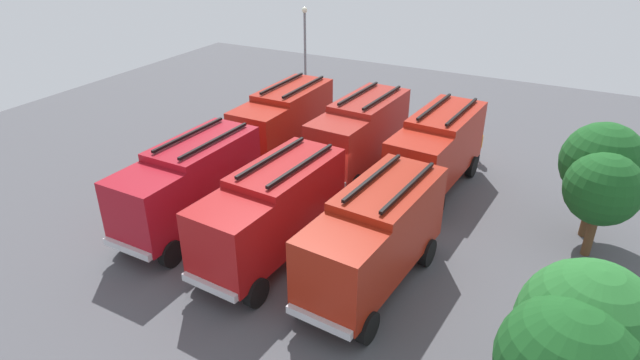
# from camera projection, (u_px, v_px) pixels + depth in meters

# --- Properties ---
(ground_plane) EXTENTS (51.21, 51.21, 0.00)m
(ground_plane) POSITION_uv_depth(u_px,v_px,m) (320.00, 207.00, 24.64)
(ground_plane) COLOR #4C4C51
(fire_truck_0) EXTENTS (7.22, 2.81, 3.88)m
(fire_truck_0) POSITION_uv_depth(u_px,v_px,m) (284.00, 119.00, 28.86)
(fire_truck_0) COLOR #A31C10
(fire_truck_0) RESTS_ON ground
(fire_truck_1) EXTENTS (7.26, 2.89, 3.88)m
(fire_truck_1) POSITION_uv_depth(u_px,v_px,m) (189.00, 182.00, 22.17)
(fire_truck_1) COLOR #A3121E
(fire_truck_1) RESTS_ON ground
(fire_truck_2) EXTENTS (7.34, 3.13, 3.88)m
(fire_truck_2) POSITION_uv_depth(u_px,v_px,m) (360.00, 132.00, 27.26)
(fire_truck_2) COLOR maroon
(fire_truck_2) RESTS_ON ground
(fire_truck_3) EXTENTS (7.35, 3.16, 3.88)m
(fire_truck_3) POSITION_uv_depth(u_px,v_px,m) (272.00, 210.00, 20.09)
(fire_truck_3) COLOR #A31314
(fire_truck_3) RESTS_ON ground
(fire_truck_4) EXTENTS (7.36, 3.19, 3.88)m
(fire_truck_4) POSITION_uv_depth(u_px,v_px,m) (437.00, 148.00, 25.38)
(fire_truck_4) COLOR #AA2113
(fire_truck_4) RESTS_ON ground
(fire_truck_5) EXTENTS (7.38, 3.25, 3.88)m
(fire_truck_5) POSITION_uv_depth(u_px,v_px,m) (375.00, 235.00, 18.55)
(fire_truck_5) COLOR #9E2010
(fire_truck_5) RESTS_ON ground
(firefighter_0) EXTENTS (0.41, 0.48, 1.80)m
(firefighter_0) POSITION_uv_depth(u_px,v_px,m) (197.00, 171.00, 25.70)
(firefighter_0) COLOR black
(firefighter_0) RESTS_ON ground
(firefighter_1) EXTENTS (0.28, 0.44, 1.73)m
(firefighter_1) POSITION_uv_depth(u_px,v_px,m) (478.00, 144.00, 28.77)
(firefighter_1) COLOR black
(firefighter_1) RESTS_ON ground
(tree_0) EXTENTS (3.25, 3.25, 5.04)m
(tree_0) POSITION_uv_depth(u_px,v_px,m) (602.00, 163.00, 20.95)
(tree_0) COLOR brown
(tree_0) RESTS_ON ground
(tree_1) EXTENTS (2.84, 2.84, 4.40)m
(tree_1) POSITION_uv_depth(u_px,v_px,m) (603.00, 189.00, 19.90)
(tree_1) COLOR brown
(tree_1) RESTS_ON ground
(tree_2) EXTENTS (3.39, 3.39, 5.25)m
(tree_2) POSITION_uv_depth(u_px,v_px,m) (587.00, 330.00, 12.39)
(tree_2) COLOR brown
(tree_2) RESTS_ON ground
(traffic_cone_0) EXTENTS (0.46, 0.46, 0.66)m
(traffic_cone_0) POSITION_uv_depth(u_px,v_px,m) (286.00, 125.00, 33.06)
(traffic_cone_0) COLOR #F2600C
(traffic_cone_0) RESTS_ON ground
(lamppost) EXTENTS (0.36, 0.36, 6.91)m
(lamppost) POSITION_uv_depth(u_px,v_px,m) (305.00, 53.00, 34.66)
(lamppost) COLOR slate
(lamppost) RESTS_ON ground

